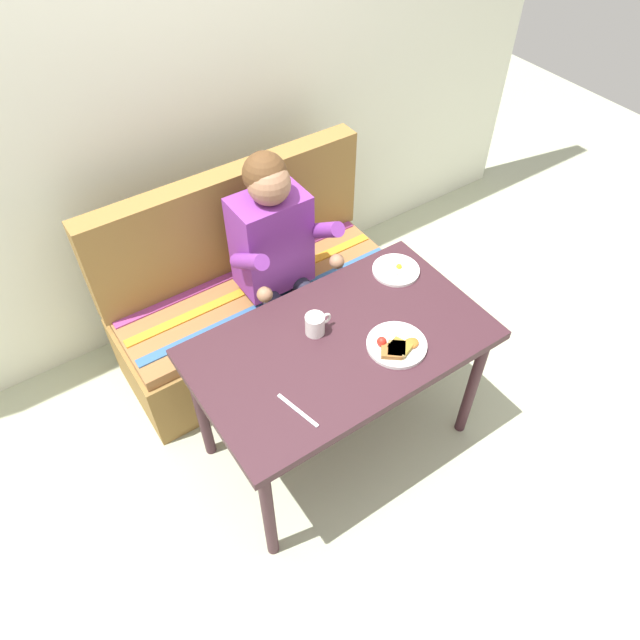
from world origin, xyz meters
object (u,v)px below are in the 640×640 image
knife (298,410)px  plate_breakfast (397,346)px  table (341,354)px  couch (254,299)px  person (279,252)px  plate_eggs (396,270)px  coffee_mug (315,324)px

knife → plate_breakfast: bearing=-9.2°
knife → table: bearing=16.6°
couch → table: bearing=-90.0°
table → person: size_ratio=0.99×
couch → plate_eggs: bearing=-52.0°
couch → coffee_mug: size_ratio=12.20×
plate_eggs → couch: bearing=128.0°
plate_breakfast → person: bearing=96.7°
couch → plate_eggs: (0.44, -0.57, 0.41)m
coffee_mug → person: bearing=75.3°
couch → coffee_mug: bearing=-94.9°
table → couch: 0.83m
person → coffee_mug: size_ratio=10.27×
plate_breakfast → coffee_mug: bearing=130.7°
plate_eggs → plate_breakfast: bearing=-129.0°
table → plate_breakfast: plate_breakfast is taller
plate_breakfast → plate_eggs: bearing=51.0°
plate_breakfast → plate_eggs: plate_breakfast is taller
person → plate_breakfast: (0.09, -0.74, 0.00)m
couch → knife: size_ratio=7.20×
person → plate_breakfast: size_ratio=5.05×
coffee_mug → knife: 0.39m
knife → coffee_mug: bearing=33.7°
person → knife: 0.87m
couch → coffee_mug: couch is taller
table → knife: size_ratio=6.00×
person → coffee_mug: (-0.13, -0.49, 0.04)m
table → knife: (-0.32, -0.18, 0.08)m
person → plate_eggs: person is taller
couch → person: (0.07, -0.17, 0.41)m
plate_breakfast → coffee_mug: (-0.22, 0.25, 0.03)m
couch → plate_eggs: size_ratio=6.83×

